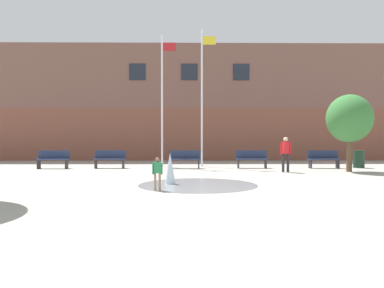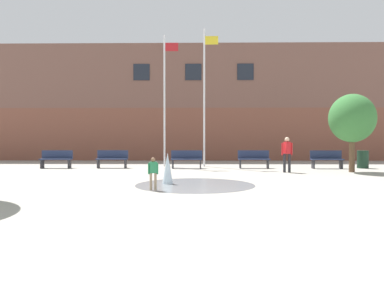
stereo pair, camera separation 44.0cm
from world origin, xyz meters
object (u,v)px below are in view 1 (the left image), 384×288
object	(u,v)px
park_bench_near_trashcan	(252,159)
flagpole_left	(163,97)
park_bench_far_right	(324,159)
street_tree_near_building	(349,119)
park_bench_center	(185,159)
park_bench_far_left	(53,159)
park_bench_left_of_flagpoles	(110,159)
adult_watching	(286,152)
child_running	(157,171)
trash_can	(359,159)
flagpole_right	(202,93)

from	to	relation	value
park_bench_near_trashcan	flagpole_left	distance (m)	5.80
park_bench_far_right	street_tree_near_building	size ratio (longest dim) A/B	0.45
park_bench_center	park_bench_far_right	bearing A→B (deg)	0.03
park_bench_far_left	park_bench_left_of_flagpoles	bearing A→B (deg)	3.63
park_bench_center	adult_watching	distance (m)	5.07
park_bench_far_left	park_bench_center	world-z (taller)	same
child_running	street_tree_near_building	bearing A→B (deg)	21.20
park_bench_far_right	street_tree_near_building	world-z (taller)	street_tree_near_building
park_bench_far_left	trash_can	distance (m)	15.69
park_bench_left_of_flagpoles	park_bench_far_right	size ratio (longest dim) A/B	1.00
park_bench_far_left	street_tree_near_building	size ratio (longest dim) A/B	0.45
park_bench_center	park_bench_near_trashcan	distance (m)	3.43
park_bench_left_of_flagpoles	park_bench_far_right	xyz separation A→B (m)	(10.94, -0.15, 0.00)
trash_can	park_bench_near_trashcan	bearing A→B (deg)	-178.74
park_bench_center	child_running	distance (m)	7.95
park_bench_left_of_flagpoles	adult_watching	xyz separation A→B (m)	(8.43, -2.26, 0.45)
park_bench_far_left	flagpole_right	bearing A→B (deg)	9.47
park_bench_near_trashcan	child_running	bearing A→B (deg)	-117.50
park_bench_far_left	flagpole_right	xyz separation A→B (m)	(7.62, 1.27, 3.48)
park_bench_near_trashcan	child_running	world-z (taller)	child_running
park_bench_far_left	park_bench_center	bearing A→B (deg)	0.21
adult_watching	flagpole_left	xyz separation A→B (m)	(-5.80, 3.35, 2.85)
street_tree_near_building	park_bench_center	bearing A→B (deg)	165.76
park_bench_far_right	flagpole_left	bearing A→B (deg)	171.49
trash_can	park_bench_left_of_flagpoles	bearing A→B (deg)	-179.60
child_running	street_tree_near_building	xyz separation A→B (m)	(8.33, 5.99, 1.85)
flagpole_right	adult_watching	bearing A→B (deg)	-42.60
flagpole_left	trash_can	xyz separation A→B (m)	(10.23, -1.00, -3.33)
park_bench_far_left	park_bench_far_right	bearing A→B (deg)	0.12
park_bench_center	street_tree_near_building	size ratio (longest dim) A/B	0.45
adult_watching	child_running	xyz separation A→B (m)	(-5.34, -5.81, -0.35)
park_bench_left_of_flagpoles	street_tree_near_building	xyz separation A→B (m)	(11.42, -2.08, 1.95)
adult_watching	park_bench_center	bearing A→B (deg)	-125.44
park_bench_near_trashcan	street_tree_near_building	distance (m)	5.02
park_bench_left_of_flagpoles	park_bench_near_trashcan	size ratio (longest dim) A/B	1.00
park_bench_far_right	flagpole_left	size ratio (longest dim) A/B	0.23
park_bench_far_right	flagpole_left	distance (m)	9.02
park_bench_far_left	flagpole_left	distance (m)	6.51
park_bench_far_left	park_bench_left_of_flagpoles	size ratio (longest dim) A/B	1.00
street_tree_near_building	adult_watching	bearing A→B (deg)	-176.42
park_bench_far_left	park_bench_near_trashcan	world-z (taller)	same
park_bench_center	park_bench_near_trashcan	bearing A→B (deg)	2.05
park_bench_left_of_flagpoles	park_bench_center	world-z (taller)	same
park_bench_far_left	park_bench_left_of_flagpoles	world-z (taller)	same
park_bench_center	flagpole_left	distance (m)	3.73
park_bench_far_left	street_tree_near_building	xyz separation A→B (m)	(14.24, -1.90, 1.95)
trash_can	park_bench_far_left	bearing A→B (deg)	-179.02
park_bench_center	trash_can	size ratio (longest dim) A/B	1.78
adult_watching	child_running	bearing A→B (deg)	-53.39
park_bench_left_of_flagpoles	park_bench_near_trashcan	bearing A→B (deg)	-0.25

